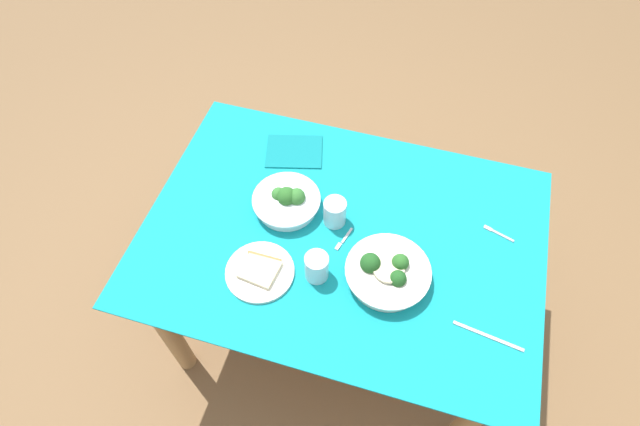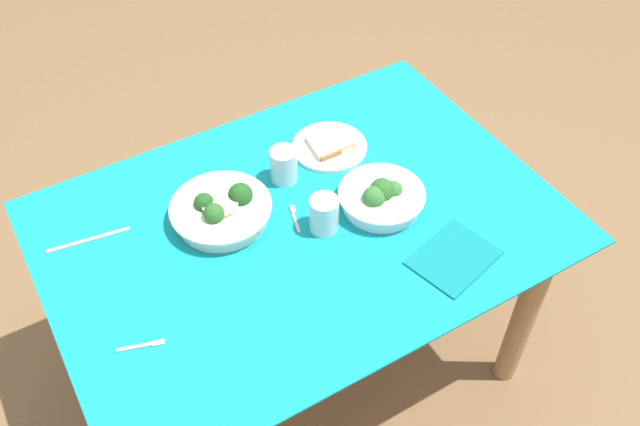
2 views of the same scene
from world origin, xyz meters
TOP-DOWN VIEW (x-y plane):
  - ground_plane at (0.00, 0.00)m, footprint 6.00×6.00m
  - dining_table at (0.00, 0.00)m, footprint 1.31×0.93m
  - broccoli_bowl_far at (-0.17, 0.11)m, footprint 0.26×0.26m
  - broccoli_bowl_near at (0.21, -0.06)m, footprint 0.23×0.23m
  - bread_side_plate at (0.21, 0.21)m, footprint 0.22×0.22m
  - water_glass_center at (0.04, 0.16)m, footprint 0.07×0.07m
  - water_glass_side at (0.04, -0.05)m, footprint 0.08×0.08m
  - fork_by_far_bowl at (-0.49, -0.15)m, footprint 0.10×0.04m
  - fork_by_near_bowl at (-0.01, 0.02)m, footprint 0.04×0.09m
  - table_knife_left at (-0.50, 0.22)m, footprint 0.21×0.04m
  - napkin_folded_upper at (0.26, -0.30)m, footprint 0.24×0.21m

SIDE VIEW (x-z plane):
  - ground_plane at x=0.00m, z-range 0.00..0.00m
  - dining_table at x=0.00m, z-range 0.24..0.94m
  - table_knife_left at x=-0.50m, z-range 0.70..0.71m
  - fork_by_far_bowl at x=-0.49m, z-range 0.70..0.71m
  - fork_by_near_bowl at x=-0.01m, z-range 0.70..0.71m
  - napkin_folded_upper at x=0.26m, z-range 0.70..0.71m
  - bread_side_plate at x=0.21m, z-range 0.70..0.72m
  - broccoli_bowl_near at x=0.21m, z-range 0.69..0.78m
  - broccoli_bowl_far at x=-0.17m, z-range 0.69..0.78m
  - water_glass_side at x=0.04m, z-range 0.70..0.80m
  - water_glass_center at x=0.04m, z-range 0.70..0.80m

